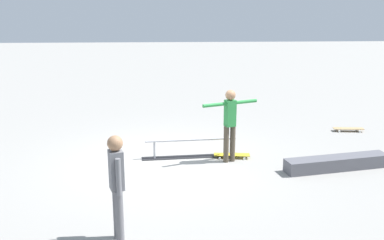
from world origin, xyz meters
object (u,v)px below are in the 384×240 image
grind_rail (191,149)px  skater_main (230,121)px  bystander_grey_shirt (117,183)px  skate_ledge (337,163)px  loose_skateboard_natural (348,129)px  skateboard_main (232,155)px

grind_rail → skater_main: skater_main is taller
grind_rail → bystander_grey_shirt: 3.85m
skate_ledge → loose_skateboard_natural: 3.07m
skate_ledge → skater_main: size_ratio=1.42×
bystander_grey_shirt → loose_skateboard_natural: bearing=116.0°
skateboard_main → skate_ledge: bearing=-15.8°
skateboard_main → loose_skateboard_natural: size_ratio=1.00×
skate_ledge → skateboard_main: skate_ledge is taller
skateboard_main → bystander_grey_shirt: 4.16m
grind_rail → skate_ledge: 3.15m
grind_rail → loose_skateboard_natural: 4.74m
grind_rail → skate_ledge: bearing=158.5°
skater_main → bystander_grey_shirt: bearing=-143.8°
skateboard_main → grind_rail: bearing=178.2°
grind_rail → skate_ledge: (-3.02, 0.92, -0.05)m
bystander_grey_shirt → skater_main: bearing=129.7°
skateboard_main → bystander_grey_shirt: size_ratio=0.51×
grind_rail → skater_main: bearing=153.8°
skateboard_main → loose_skateboard_natural: bearing=34.7°
loose_skateboard_natural → skate_ledge: bearing=-110.1°
grind_rail → skater_main: size_ratio=1.39×
skate_ledge → bystander_grey_shirt: size_ratio=1.41×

